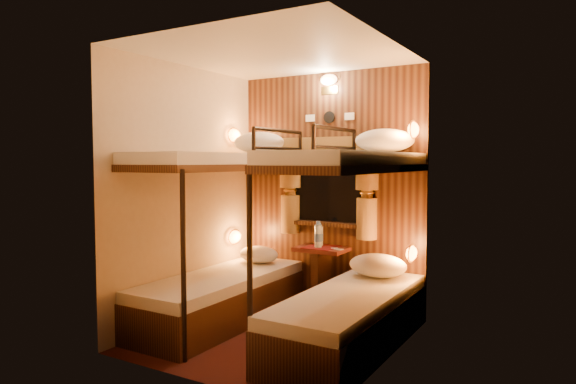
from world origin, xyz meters
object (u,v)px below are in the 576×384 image
Objects in this scene: table at (321,270)px; bottle_right at (318,236)px; bunk_left at (221,263)px; bottle_left at (320,236)px; bunk_right at (350,279)px.

table is 2.47× the size of bottle_right.
bottle_right is (0.63, 0.74, 0.21)m from bunk_left.
bottle_left is (0.60, 0.85, 0.19)m from bunk_left.
bunk_right is 1.02m from table.
bunk_right reaches higher than table.
table is (-0.65, 0.78, -0.14)m from bunk_right.
bottle_right is at bearing 49.71° from bunk_left.
bunk_right is at bearing -48.19° from bottle_right.
bunk_left reaches higher than bottle_left.
table is at bearing 129.67° from bunk_right.
bottle_left is (-0.70, 0.85, 0.19)m from bunk_right.
bottle_right is (0.03, -0.10, 0.01)m from bottle_left.
table is 2.83× the size of bottle_left.
bunk_left is at bearing -125.24° from bottle_left.
table is at bearing -52.66° from bottle_left.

